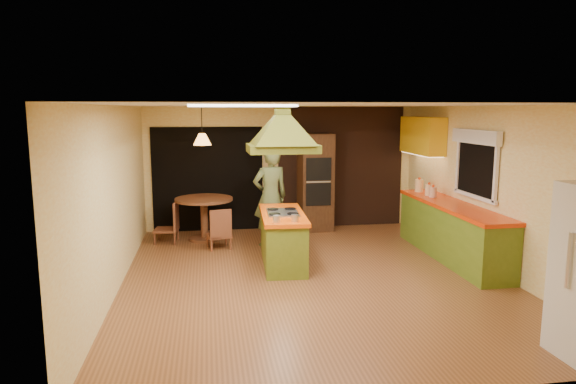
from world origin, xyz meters
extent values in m
plane|color=brown|center=(0.00, 0.00, 0.00)|extent=(6.50, 6.50, 0.00)
plane|color=#FFF2B6|center=(0.00, 3.25, 1.25)|extent=(5.50, 0.00, 5.50)
plane|color=#FFF2B6|center=(0.00, -3.25, 1.25)|extent=(5.50, 0.00, 5.50)
plane|color=#FFF2B6|center=(-2.75, 0.00, 1.25)|extent=(0.00, 6.50, 6.50)
plane|color=#FFF2B6|center=(2.75, 0.00, 1.25)|extent=(0.00, 6.50, 6.50)
plane|color=silver|center=(0.00, 0.00, 2.50)|extent=(6.50, 6.50, 0.00)
cube|color=#381E14|center=(1.25, 3.23, 1.25)|extent=(2.64, 0.03, 2.50)
cube|color=black|center=(-1.50, 3.23, 1.05)|extent=(2.20, 0.03, 2.10)
cube|color=olive|center=(2.45, 0.60, 0.43)|extent=(0.58, 3.00, 0.86)
cube|color=#E53807|center=(2.45, 0.60, 0.89)|extent=(0.62, 3.05, 0.06)
cube|color=yellow|center=(2.57, 2.20, 1.95)|extent=(0.34, 1.40, 0.70)
cube|color=black|center=(2.72, 0.40, 1.55)|extent=(0.03, 1.16, 0.96)
cube|color=white|center=(2.67, 0.40, 2.02)|extent=(0.10, 1.35, 0.22)
cube|color=white|center=(-1.10, -1.20, 2.48)|extent=(1.20, 0.60, 0.03)
cube|color=olive|center=(-0.35, 0.69, 0.39)|extent=(0.70, 1.62, 0.78)
cube|color=#F35108|center=(-0.35, 0.69, 0.81)|extent=(0.76, 1.69, 0.06)
cube|color=silver|center=(-0.35, 0.69, 0.84)|extent=(0.52, 0.72, 0.02)
cube|color=#5D6318|center=(-0.35, 0.69, 1.85)|extent=(1.07, 0.78, 0.13)
pyramid|color=#5D6318|center=(-0.35, 0.69, 2.36)|extent=(1.07, 0.78, 0.45)
cube|color=#5D6318|center=(-0.35, 0.69, 2.43)|extent=(0.22, 0.22, 0.14)
imported|color=#4F592F|center=(-0.40, 1.87, 0.90)|extent=(0.75, 0.59, 1.79)
cube|color=#4D2D19|center=(0.65, 2.95, 0.98)|extent=(0.68, 0.61, 1.96)
cube|color=black|center=(0.65, 2.65, 1.28)|extent=(0.51, 0.04, 0.45)
cube|color=black|center=(0.65, 2.65, 0.78)|extent=(0.51, 0.04, 0.45)
cylinder|color=brown|center=(-1.59, 2.46, 0.78)|extent=(1.08, 1.08, 0.05)
cylinder|color=brown|center=(-1.59, 2.46, 0.40)|extent=(0.14, 0.14, 0.75)
cylinder|color=brown|center=(-1.59, 2.46, 0.03)|extent=(0.60, 0.60, 0.05)
cone|color=#FF9E3F|center=(-1.59, 2.46, 1.90)|extent=(0.44, 0.44, 0.21)
cylinder|color=#FFF5CD|center=(2.40, 1.86, 1.03)|extent=(0.19, 0.19, 0.23)
cylinder|color=#FFF0CD|center=(2.40, 1.42, 1.02)|extent=(0.15, 0.15, 0.20)
cylinder|color=beige|center=(2.40, 1.26, 1.01)|extent=(0.15, 0.15, 0.18)
camera|label=1|loc=(-1.50, -7.12, 2.45)|focal=32.00mm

